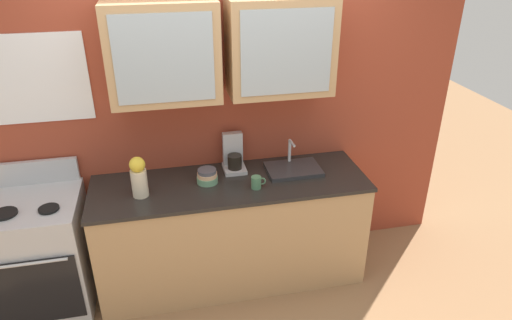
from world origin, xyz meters
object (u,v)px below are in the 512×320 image
bowl_stack (207,176)px  cup_near_sink (257,182)px  coffee_maker (234,156)px  vase (139,177)px  sink_faucet (293,168)px  stove_range (44,254)px

bowl_stack → cup_near_sink: (0.34, -0.16, -0.01)m
bowl_stack → coffee_maker: coffee_maker is taller
vase → coffee_maker: bearing=20.2°
vase → sink_faucet: bearing=6.3°
vase → cup_near_sink: vase is taller
stove_range → coffee_maker: coffee_maker is taller
vase → cup_near_sink: 0.83m
coffee_maker → bowl_stack: bearing=-142.7°
bowl_stack → vase: bearing=-169.7°
sink_faucet → vase: bearing=-173.7°
stove_range → coffee_maker: bearing=8.1°
sink_faucet → vase: (-1.16, -0.13, 0.13)m
stove_range → vase: 0.95m
stove_range → vase: size_ratio=3.54×
bowl_stack → coffee_maker: bearing=37.3°
stove_range → sink_faucet: (1.90, 0.07, 0.46)m
sink_faucet → vase: vase is taller
sink_faucet → coffee_maker: coffee_maker is taller
sink_faucet → vase: size_ratio=1.38×
sink_faucet → coffee_maker: (-0.45, 0.14, 0.09)m
sink_faucet → coffee_maker: bearing=163.1°
stove_range → bowl_stack: stove_range is taller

